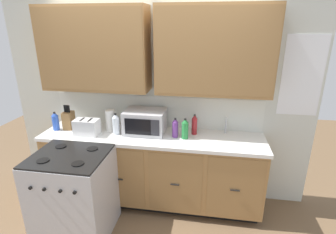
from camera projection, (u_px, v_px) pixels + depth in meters
ground_plane at (148, 216)px, 3.17m from camera, size 8.00×8.00×0.00m
wall_unit at (154, 71)px, 3.08m from camera, size 3.82×0.40×2.51m
counter_run at (153, 169)px, 3.28m from camera, size 2.65×0.64×0.94m
stove_range at (74, 194)px, 2.81m from camera, size 0.76×0.68×0.95m
microwave at (145, 122)px, 3.16m from camera, size 0.48×0.37×0.28m
toaster at (87, 127)px, 3.12m from camera, size 0.28×0.18×0.19m
knife_block at (69, 120)px, 3.29m from camera, size 0.11×0.14×0.31m
sink_faucet at (226, 125)px, 3.16m from camera, size 0.02×0.02×0.20m
paper_towel_roll at (110, 120)px, 3.24m from camera, size 0.12×0.12×0.26m
bottle_blue at (55, 121)px, 3.26m from camera, size 0.08×0.08×0.23m
bottle_green at (185, 129)px, 3.00m from camera, size 0.08×0.08×0.24m
bottle_clear at (116, 124)px, 3.12m from camera, size 0.08×0.08×0.26m
bottle_violet at (175, 128)px, 3.05m from camera, size 0.07×0.07×0.23m
bottle_red at (194, 125)px, 3.13m from camera, size 0.06×0.06×0.25m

